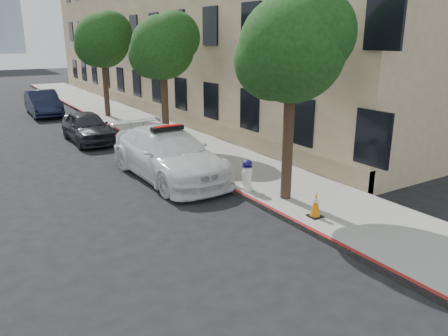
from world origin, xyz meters
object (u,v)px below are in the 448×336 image
parked_car_far (43,103)px  police_car (168,154)px  fire_hydrant (247,175)px  parked_car_mid (87,127)px  traffic_cone (316,205)px

parked_car_far → police_car: bearing=-84.2°
police_car → fire_hydrant: bearing=-67.4°
parked_car_mid → traffic_cone: size_ratio=6.13×
parked_car_mid → parked_car_far: size_ratio=0.88×
parked_car_mid → fire_hydrant: bearing=-77.4°
police_car → parked_car_mid: police_car is taller
parked_car_far → fire_hydrant: (2.42, -17.82, -0.14)m
police_car → traffic_cone: size_ratio=8.65×
traffic_cone → parked_car_far: bearing=97.6°
police_car → fire_hydrant: police_car is taller
police_car → parked_car_far: bearing=92.8°
police_car → parked_car_far: 15.08m
police_car → parked_car_mid: bearing=95.7°
parked_car_far → traffic_cone: 20.61m
police_car → parked_car_mid: size_ratio=1.41×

